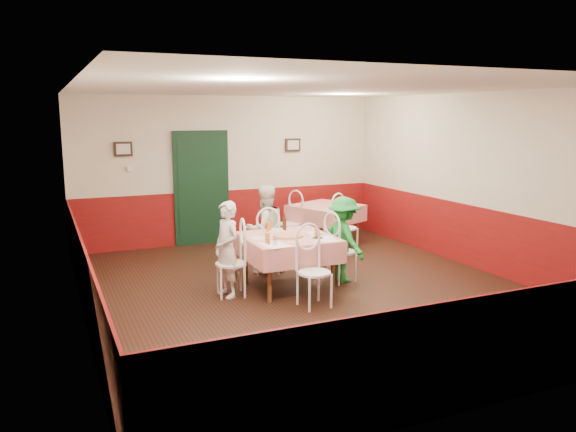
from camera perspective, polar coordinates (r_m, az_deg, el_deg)
name	(u,v)px	position (r m, az deg, el deg)	size (l,w,h in m)	color
floor	(309,290)	(8.02, 2.19, -7.54)	(7.00, 7.00, 0.00)	black
ceiling	(311,88)	(7.64, 2.34, 12.88)	(7.00, 7.00, 0.00)	white
back_wall	(231,170)	(10.94, -5.85, 4.71)	(6.00, 0.10, 2.80)	beige
front_wall	(500,246)	(4.86, 20.72, -2.90)	(6.00, 0.10, 2.80)	beige
left_wall	(78,207)	(6.94, -20.58, 0.90)	(0.10, 7.00, 2.80)	beige
right_wall	(480,182)	(9.41, 18.93, 3.30)	(0.10, 7.00, 2.80)	beige
wainscot_back	(232,216)	(11.05, -5.74, 0.05)	(6.00, 0.03, 1.00)	maroon
wainscot_front	(491,350)	(5.14, 19.95, -12.68)	(6.00, 0.03, 1.00)	maroon
wainscot_left	(84,281)	(7.14, -20.00, -6.24)	(0.03, 7.00, 1.00)	maroon
wainscot_right	(476,237)	(9.54, 18.55, -2.07)	(0.03, 7.00, 1.00)	maroon
door	(202,190)	(10.76, -8.77, 2.67)	(0.96, 0.06, 2.10)	black
picture_left	(123,149)	(10.41, -16.40, 6.55)	(0.32, 0.03, 0.26)	black
picture_right	(293,145)	(11.33, 0.50, 7.23)	(0.32, 0.03, 0.26)	black
thermostat	(130,168)	(10.45, -15.76, 4.67)	(0.10, 0.03, 0.10)	white
main_table	(288,263)	(8.01, 0.00, -4.76)	(1.22, 1.22, 0.77)	red
second_table	(325,225)	(10.73, 3.83, -0.90)	(1.12, 1.12, 0.77)	red
chair_left	(231,264)	(7.70, -5.83, -4.85)	(0.42, 0.42, 0.90)	white
chair_right	(341,252)	(8.35, 5.37, -3.64)	(0.42, 0.42, 0.90)	white
chair_far	(266,245)	(8.75, -2.22, -2.96)	(0.42, 0.42, 0.90)	white
chair_near	(314,273)	(7.24, 2.70, -5.78)	(0.42, 0.42, 0.90)	white
chair_second_a	(290,224)	(10.39, 0.17, -0.83)	(0.42, 0.42, 0.90)	white
chair_second_b	(345,228)	(10.07, 5.81, -1.24)	(0.42, 0.42, 0.90)	white
pizza	(288,236)	(7.88, -0.01, -2.02)	(0.41, 0.41, 0.03)	#B74723
plate_left	(258,238)	(7.76, -3.06, -2.28)	(0.25, 0.25, 0.01)	white
plate_right	(314,233)	(8.09, 2.61, -1.75)	(0.25, 0.25, 0.01)	white
plate_far	(276,231)	(8.26, -1.26, -1.50)	(0.25, 0.25, 0.01)	white
glass_a	(268,238)	(7.50, -2.09, -2.28)	(0.07, 0.07, 0.13)	#BF7219
glass_b	(317,233)	(7.87, 2.95, -1.69)	(0.07, 0.07, 0.12)	#BF7219
glass_c	(269,227)	(8.22, -1.96, -1.11)	(0.08, 0.08, 0.14)	#BF7219
beer_bottle	(284,223)	(8.31, -0.38, -0.70)	(0.06, 0.06, 0.22)	#381C0A
shaker_a	(274,242)	(7.35, -1.42, -2.67)	(0.04, 0.04, 0.09)	silver
shaker_b	(276,242)	(7.37, -1.21, -2.64)	(0.04, 0.04, 0.09)	silver
shaker_c	(269,241)	(7.41, -1.98, -2.57)	(0.04, 0.04, 0.09)	#B23319
menu_left	(275,245)	(7.39, -1.36, -2.94)	(0.30, 0.40, 0.00)	white
menu_right	(324,239)	(7.76, 3.72, -2.32)	(0.30, 0.40, 0.00)	white
wallet	(318,238)	(7.78, 3.02, -2.22)	(0.11, 0.09, 0.02)	black
diner_left	(227,249)	(7.63, -6.22, -3.39)	(0.48, 0.31, 1.31)	gray
diner_far	(265,229)	(8.74, -2.35, -1.35)	(0.67, 0.52, 1.38)	gray
diner_right	(344,239)	(8.33, 5.69, -2.37)	(0.82, 0.47, 1.27)	gray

